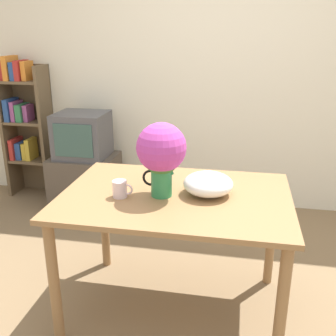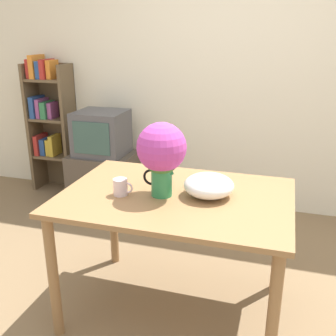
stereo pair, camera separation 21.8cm
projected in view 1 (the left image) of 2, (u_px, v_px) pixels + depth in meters
ground_plane at (189, 318)px, 2.43m from camera, size 12.00×12.00×0.00m
wall_back at (218, 74)px, 3.70m from camera, size 8.00×0.05×2.60m
table at (175, 211)px, 2.30m from camera, size 1.31×0.93×0.80m
flower_vase at (161, 153)px, 2.16m from camera, size 0.28×0.28×0.42m
coffee_mug at (120, 189)px, 2.21m from camera, size 0.12×0.08×0.10m
white_bowl at (208, 184)px, 2.24m from camera, size 0.29×0.29×0.13m
tv_stand at (86, 182)px, 3.89m from camera, size 0.61×0.50×0.54m
tv_set at (82, 135)px, 3.72m from camera, size 0.47×0.43×0.42m
bookshelf at (25, 121)px, 4.07m from camera, size 0.47×0.28×1.45m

